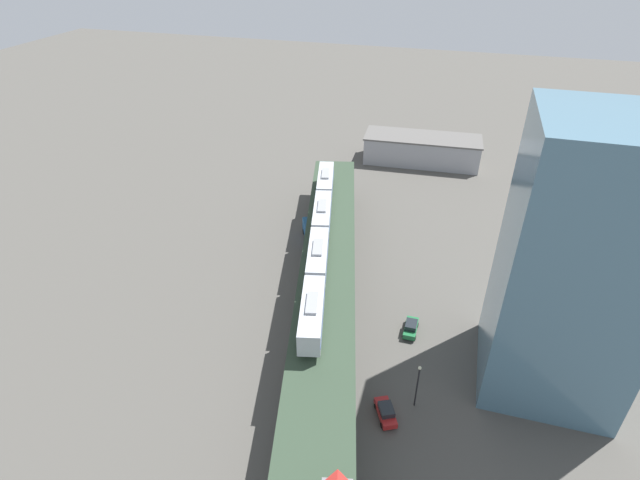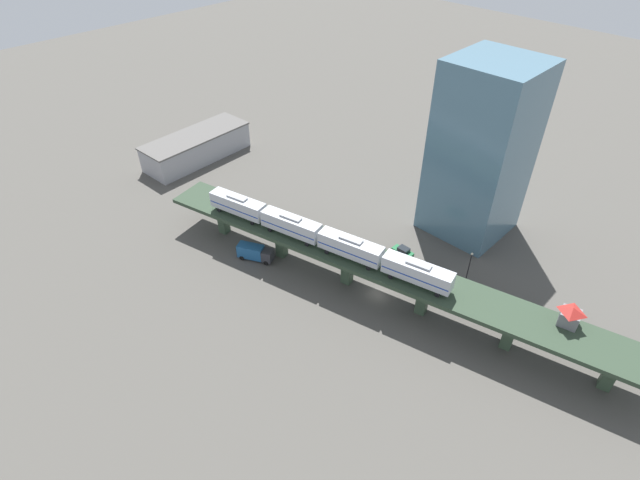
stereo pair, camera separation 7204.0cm
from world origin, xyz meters
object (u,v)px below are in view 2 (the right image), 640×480
at_px(street_car_green, 403,251).
at_px(warehouse_building, 197,146).
at_px(signal_hut, 570,315).
at_px(subway_train, 320,235).
at_px(delivery_truck, 255,252).
at_px(office_tower, 481,152).
at_px(street_lamp, 469,265).
at_px(street_car_red, 470,293).

xyz_separation_m(street_car_green, warehouse_building, (-5.74, 63.16, 2.47)).
height_order(signal_hut, warehouse_building, signal_hut).
relative_size(subway_train, signal_hut, 12.73).
relative_size(signal_hut, delivery_truck, 0.52).
distance_m(subway_train, office_tower, 36.70).
distance_m(subway_train, street_lamp, 28.40).
bearing_deg(street_lamp, signal_hut, -105.10).
relative_size(street_car_green, street_car_red, 0.93).
distance_m(delivery_truck, warehouse_building, 45.79).
distance_m(subway_train, signal_hut, 42.46).
height_order(warehouse_building, office_tower, office_tower).
xyz_separation_m(street_car_red, delivery_truck, (-20.72, 36.36, 0.82)).
distance_m(street_car_red, warehouse_building, 79.41).
height_order(street_lamp, office_tower, office_tower).
xyz_separation_m(street_car_green, street_car_red, (-1.02, -16.07, 0.00)).
bearing_deg(subway_train, street_car_green, -24.73).
distance_m(signal_hut, office_tower, 37.00).
relative_size(street_car_green, street_lamp, 0.64).
relative_size(subway_train, warehouse_building, 1.69).
height_order(street_lamp, warehouse_building, street_lamp).
distance_m(street_car_green, street_car_red, 16.10).
height_order(street_car_green, street_lamp, street_lamp).
xyz_separation_m(delivery_truck, office_tower, (39.51, -23.87, 16.24)).
height_order(street_car_green, office_tower, office_tower).
bearing_deg(subway_train, street_lamp, -48.30).
xyz_separation_m(signal_hut, office_tower, (20.83, 29.28, 8.84)).
bearing_deg(street_car_red, office_tower, 33.62).
xyz_separation_m(signal_hut, warehouse_building, (-2.68, 96.01, -5.75)).
height_order(subway_train, street_car_red, subway_train).
distance_m(signal_hut, street_car_red, 18.80).
xyz_separation_m(subway_train, street_car_green, (16.27, -7.49, -8.96)).
bearing_deg(office_tower, warehouse_building, 109.41).
bearing_deg(warehouse_building, subway_train, -100.71).
bearing_deg(signal_hut, subway_train, 108.13).
height_order(delivery_truck, office_tower, office_tower).
distance_m(street_car_green, street_lamp, 13.82).
height_order(subway_train, street_lamp, subway_train).
distance_m(street_car_green, office_tower, 24.89).
relative_size(warehouse_building, office_tower, 0.81).
relative_size(signal_hut, street_car_green, 0.87).
bearing_deg(delivery_truck, street_lamp, -54.47).
relative_size(signal_hut, warehouse_building, 0.13).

